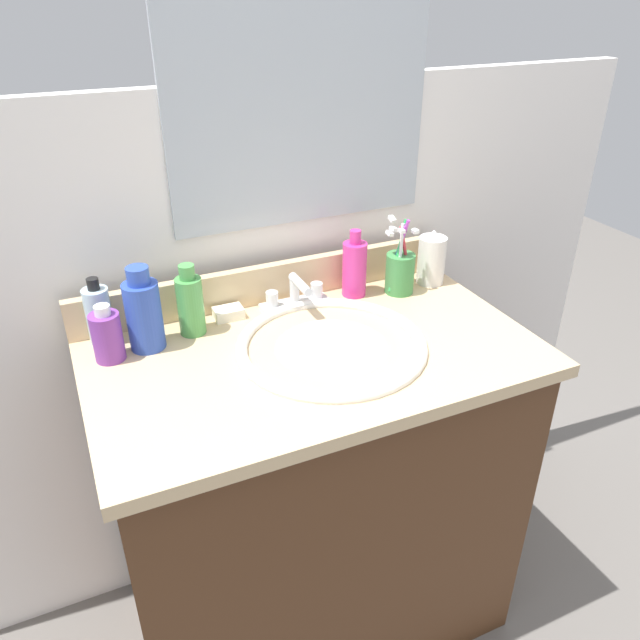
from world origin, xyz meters
TOP-DOWN VIEW (x-y plane):
  - ground_plane at (0.00, 0.00)m, footprint 6.00×6.00m
  - vanity_cabinet at (0.00, 0.00)m, footprint 0.87×0.48m
  - countertop at (0.00, 0.00)m, footprint 0.91×0.52m
  - backsplash at (0.00, 0.25)m, footprint 0.91×0.02m
  - back_wall at (0.00, 0.31)m, footprint 2.01×0.04m
  - mirror_panel at (0.10, 0.29)m, footprint 0.60×0.01m
  - sink_basin at (0.04, -0.00)m, footprint 0.39×0.39m
  - faucet at (0.04, 0.19)m, footprint 0.16×0.10m
  - bottle_lotion_white at (0.39, 0.18)m, footprint 0.07×0.07m
  - bottle_shampoo_blue at (-0.30, 0.16)m, footprint 0.07×0.07m
  - bottle_soap_pink at (0.19, 0.20)m, footprint 0.06×0.06m
  - bottle_toner_green at (-0.21, 0.18)m, footprint 0.06×0.06m
  - bottle_gel_clear at (-0.38, 0.22)m, footprint 0.05×0.05m
  - bottle_cream_purple at (-0.38, 0.14)m, footprint 0.06×0.06m
  - cup_green at (0.29, 0.16)m, footprint 0.07×0.09m
  - soap_bar at (-0.12, 0.21)m, footprint 0.06×0.04m

SIDE VIEW (x-z plane):
  - ground_plane at x=0.00m, z-range 0.00..0.00m
  - vanity_cabinet at x=0.00m, z-range 0.00..0.79m
  - back_wall at x=0.00m, z-range 0.00..1.30m
  - sink_basin at x=0.04m, z-range 0.74..0.85m
  - countertop at x=0.00m, z-range 0.79..0.82m
  - soap_bar at x=-0.12m, z-range 0.82..0.85m
  - faucet at x=0.04m, z-range 0.81..0.89m
  - backsplash at x=0.00m, z-range 0.82..0.91m
  - bottle_cream_purple at x=-0.38m, z-range 0.81..0.93m
  - cup_green at x=0.29m, z-range 0.78..0.97m
  - bottle_lotion_white at x=0.39m, z-range 0.81..0.95m
  - bottle_gel_clear at x=-0.38m, z-range 0.81..0.96m
  - bottle_toner_green at x=-0.21m, z-range 0.81..0.97m
  - bottle_soap_pink at x=0.19m, z-range 0.81..0.97m
  - bottle_shampoo_blue at x=-0.30m, z-range 0.81..0.99m
  - mirror_panel at x=0.10m, z-range 0.99..1.55m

